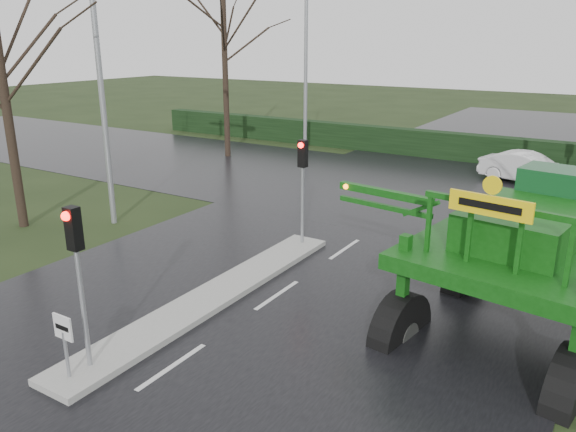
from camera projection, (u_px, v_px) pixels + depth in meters
The scene contains 13 objects.
ground at pixel (172, 367), 11.64m from camera, with size 140.00×140.00×0.00m, color black.
road_main at pixel (370, 232), 19.72m from camera, with size 14.00×80.00×0.02m, color black.
road_cross at pixel (426, 194), 24.57m from camera, with size 80.00×12.00×0.02m, color black.
median_island at pixel (215, 295), 14.69m from camera, with size 1.20×10.00×0.16m, color gray.
hedge_row at pixel (475, 148), 30.82m from camera, with size 44.00×0.90×1.50m, color black.
keep_left_sign at pixel (64, 336), 10.76m from camera, with size 0.50×0.07×1.35m.
traffic_signal_near at pixel (76, 254), 10.69m from camera, with size 0.26×0.33×3.52m.
traffic_signal_mid at pixel (303, 170), 17.57m from camera, with size 0.26×0.33×3.52m.
street_light_left_near at pixel (104, 55), 18.81m from camera, with size 3.85×0.30×10.00m.
street_light_left_far at pixel (311, 49), 30.14m from camera, with size 3.85×0.30×10.00m.
tree_left_far at pixel (224, 26), 30.34m from camera, with size 7.70×7.70×13.26m.
crop_sprayer at pixel (412, 233), 12.40m from camera, with size 9.02×6.21×5.08m.
white_sedan at pixel (526, 183), 26.45m from camera, with size 1.50×4.31×1.42m, color silver.
Camera 1 is at (7.41, -7.33, 6.51)m, focal length 35.00 mm.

